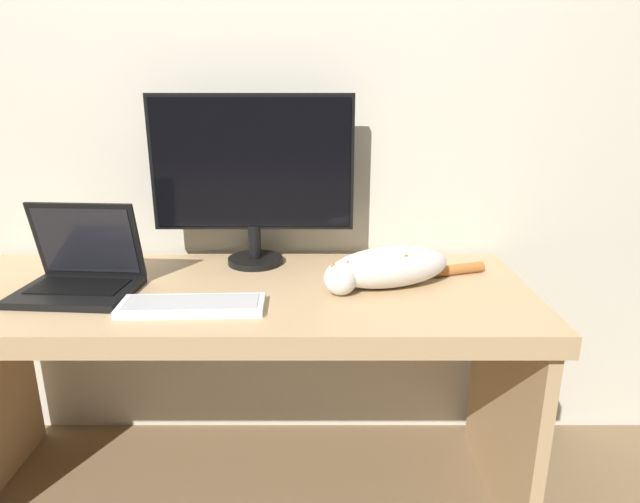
{
  "coord_description": "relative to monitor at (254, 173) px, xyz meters",
  "views": [
    {
      "loc": [
        0.24,
        -1.11,
        1.25
      ],
      "look_at": [
        0.24,
        0.29,
        0.82
      ],
      "focal_mm": 30.0,
      "sensor_mm": 36.0,
      "label": 1
    }
  ],
  "objects": [
    {
      "name": "cat",
      "position": [
        0.4,
        -0.21,
        -0.24
      ],
      "size": [
        0.5,
        0.27,
        0.12
      ],
      "rotation": [
        0.0,
        0.0,
        0.32
      ],
      "color": "silver",
      "rests_on": "desk"
    },
    {
      "name": "monitor",
      "position": [
        0.0,
        0.0,
        0.0
      ],
      "size": [
        0.63,
        0.18,
        0.53
      ],
      "color": "black",
      "rests_on": "desk"
    },
    {
      "name": "laptop",
      "position": [
        -0.46,
        -0.25,
        -0.25
      ],
      "size": [
        0.32,
        0.26,
        0.25
      ],
      "rotation": [
        0.0,
        0.0,
        -0.07
      ],
      "color": "black",
      "rests_on": "desk"
    },
    {
      "name": "desk",
      "position": [
        -0.03,
        -0.22,
        -0.43
      ],
      "size": [
        1.69,
        0.63,
        0.7
      ],
      "color": "tan",
      "rests_on": "ground_plane"
    },
    {
      "name": "external_keyboard",
      "position": [
        -0.12,
        -0.38,
        -0.28
      ],
      "size": [
        0.37,
        0.14,
        0.02
      ],
      "rotation": [
        0.0,
        0.0,
        0.04
      ],
      "color": "white",
      "rests_on": "desk"
    },
    {
      "name": "wall_back",
      "position": [
        -0.03,
        0.15,
        0.3
      ],
      "size": [
        6.4,
        0.06,
        2.6
      ],
      "color": "beige",
      "rests_on": "ground_plane"
    }
  ]
}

